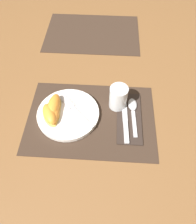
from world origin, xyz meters
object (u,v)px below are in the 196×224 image
at_px(knife, 125,118).
at_px(citrus_wedge_1, 54,111).
at_px(citrus_wedge_2, 50,114).
at_px(juice_glass, 118,98).
at_px(spoon, 133,109).
at_px(fork, 74,108).
at_px(plate, 68,114).
at_px(citrus_wedge_0, 54,107).

relative_size(knife, citrus_wedge_1, 1.88).
bearing_deg(citrus_wedge_2, knife, 4.29).
relative_size(juice_glass, spoon, 0.55).
relative_size(spoon, citrus_wedge_1, 1.43).
relative_size(knife, spoon, 1.31).
distance_m(knife, citrus_wedge_1, 0.26).
bearing_deg(fork, plate, -137.85).
distance_m(plate, knife, 0.21).
height_order(spoon, citrus_wedge_1, citrus_wedge_1).
bearing_deg(citrus_wedge_1, juice_glass, 15.80).
height_order(plate, citrus_wedge_2, citrus_wedge_2).
xyz_separation_m(plate, knife, (0.21, -0.00, -0.00)).
distance_m(plate, citrus_wedge_1, 0.05).
bearing_deg(fork, juice_glass, 13.81).
xyz_separation_m(spoon, citrus_wedge_1, (-0.29, -0.04, 0.02)).
bearing_deg(citrus_wedge_1, spoon, 8.40).
bearing_deg(spoon, fork, -175.51).
distance_m(juice_glass, citrus_wedge_0, 0.24).
relative_size(plate, citrus_wedge_1, 1.92).
bearing_deg(fork, citrus_wedge_0, -173.73).
xyz_separation_m(citrus_wedge_0, citrus_wedge_2, (-0.01, -0.03, -0.00)).
xyz_separation_m(knife, fork, (-0.19, 0.02, 0.01)).
xyz_separation_m(fork, citrus_wedge_0, (-0.07, -0.01, 0.01)).
bearing_deg(plate, citrus_wedge_1, -171.34).
xyz_separation_m(plate, fork, (0.02, 0.02, 0.01)).
bearing_deg(fork, spoon, 4.49).
bearing_deg(plate, juice_glass, 17.62).
bearing_deg(citrus_wedge_1, citrus_wedge_2, -127.93).
height_order(citrus_wedge_0, citrus_wedge_1, citrus_wedge_0).
height_order(fork, citrus_wedge_1, citrus_wedge_1).
bearing_deg(knife, citrus_wedge_1, -179.07).
distance_m(citrus_wedge_0, citrus_wedge_2, 0.03).
relative_size(fork, citrus_wedge_2, 1.40).
bearing_deg(knife, spoon, 52.16).
xyz_separation_m(spoon, citrus_wedge_2, (-0.31, -0.06, 0.03)).
bearing_deg(citrus_wedge_1, fork, 20.38).
xyz_separation_m(juice_glass, citrus_wedge_0, (-0.24, -0.05, -0.01)).
relative_size(spoon, citrus_wedge_2, 1.59).
distance_m(juice_glass, fork, 0.17).
relative_size(citrus_wedge_1, citrus_wedge_2, 1.11).
xyz_separation_m(fork, citrus_wedge_1, (-0.07, -0.03, 0.01)).
height_order(fork, citrus_wedge_0, citrus_wedge_0).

